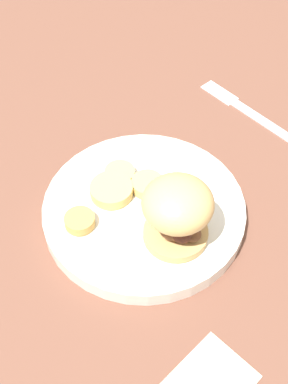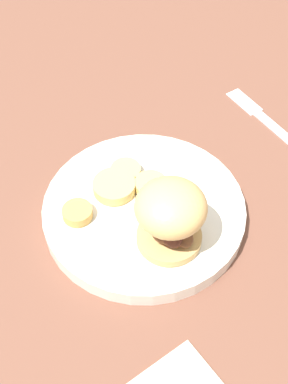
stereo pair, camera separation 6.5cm
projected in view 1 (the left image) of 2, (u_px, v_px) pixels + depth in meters
name	position (u px, v px, depth m)	size (l,w,h in m)	color
ground_plane	(144.00, 216.00, 0.68)	(4.00, 4.00, 0.00)	brown
dinner_plate	(144.00, 210.00, 0.67)	(0.25, 0.25, 0.02)	white
sandwich	(178.00, 212.00, 0.60)	(0.08, 0.08, 0.09)	tan
potato_round_0	(80.00, 221.00, 0.64)	(0.04, 0.04, 0.01)	tan
potato_round_1	(111.00, 190.00, 0.67)	(0.05, 0.05, 0.01)	#DBB766
potato_round_2	(148.00, 185.00, 0.68)	(0.04, 0.04, 0.01)	#DBB766
potato_round_3	(120.00, 174.00, 0.69)	(0.04, 0.04, 0.01)	#DBB766
fork	(245.00, 109.00, 0.81)	(0.12, 0.15, 0.00)	silver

